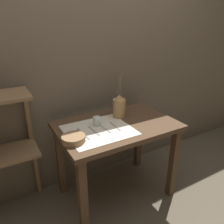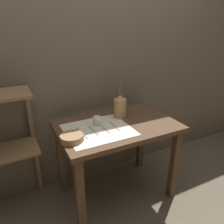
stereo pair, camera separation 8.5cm
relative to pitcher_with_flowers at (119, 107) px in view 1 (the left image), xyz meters
name	(u,v)px [view 1 (the left image)]	position (x,y,z in m)	size (l,w,h in m)	color
ground_plane	(116,192)	(-0.09, -0.12, -0.85)	(12.00, 12.00, 0.00)	brown
stone_wall_back	(93,63)	(-0.09, 0.33, 0.35)	(7.00, 0.06, 2.40)	brown
wooden_table	(117,136)	(-0.09, -0.12, -0.22)	(1.02, 0.67, 0.75)	#4C3523
linen_cloth	(99,130)	(-0.28, -0.15, -0.10)	(0.53, 0.46, 0.00)	beige
pitcher_with_flowers	(119,107)	(0.00, 0.00, 0.00)	(0.11, 0.11, 0.43)	#A87F4C
wooden_bowl	(74,139)	(-0.52, -0.23, -0.08)	(0.17, 0.17, 0.05)	#8E6B47
glass_tumbler_near	(97,121)	(-0.26, -0.06, -0.06)	(0.06, 0.06, 0.07)	silver
spoon_outer	(80,132)	(-0.43, -0.11, -0.09)	(0.04, 0.20, 0.02)	#939399
fork_outer	(94,131)	(-0.33, -0.15, -0.10)	(0.02, 0.18, 0.00)	#939399
spoon_inner	(101,126)	(-0.24, -0.10, -0.09)	(0.04, 0.20, 0.02)	#939399
fork_inner	(115,126)	(-0.14, -0.16, -0.10)	(0.02, 0.18, 0.00)	#939399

